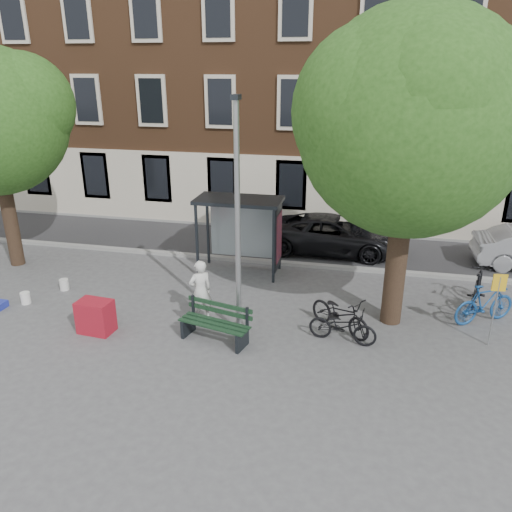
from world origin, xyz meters
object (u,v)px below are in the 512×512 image
object	(u,v)px
bench	(216,325)
bike_b	(485,303)
bike_d	(477,288)
red_stand	(96,317)
car_dark	(333,234)
bike_a	(343,326)
bike_c	(340,314)
notice_sign	(497,294)
bus_shelter	(251,219)
lamppost	(238,234)
painter	(200,291)

from	to	relation	value
bench	bike_b	xyz separation A→B (m)	(6.98, 2.53, 0.13)
bike_d	red_stand	bearing A→B (deg)	37.69
car_dark	red_stand	xyz separation A→B (m)	(-5.72, -7.55, -0.25)
bike_a	bike_c	size ratio (longest dim) A/B	0.89
bench	bike_a	xyz separation A→B (m)	(3.22, 0.62, 0.01)
bike_b	bike_d	xyz separation A→B (m)	(0.00, 1.07, -0.02)
bike_b	car_dark	bearing A→B (deg)	12.85
notice_sign	bus_shelter	bearing A→B (deg)	147.41
lamppost	bike_c	bearing A→B (deg)	13.43
bench	bike_d	world-z (taller)	bike_d
bus_shelter	bike_a	world-z (taller)	bus_shelter
bike_d	car_dark	bearing A→B (deg)	-22.18
bike_c	bike_d	world-z (taller)	bike_d
bus_shelter	bike_a	size ratio (longest dim) A/B	1.62
bike_a	notice_sign	size ratio (longest dim) A/B	0.89
red_stand	painter	bearing A→B (deg)	26.15
bike_b	bike_c	bearing A→B (deg)	78.42
bus_shelter	bike_d	world-z (taller)	bus_shelter
painter	lamppost	bearing A→B (deg)	121.54
bike_a	red_stand	bearing A→B (deg)	106.62
bike_a	red_stand	distance (m)	6.54
painter	bike_b	size ratio (longest dim) A/B	0.92
painter	car_dark	xyz separation A→B (m)	(3.18, 6.31, -0.19)
car_dark	red_stand	bearing A→B (deg)	144.18
painter	notice_sign	distance (m)	7.64
bus_shelter	bike_a	xyz separation A→B (m)	(3.34, -4.04, -1.46)
bus_shelter	bike_d	xyz separation A→B (m)	(7.11, -1.07, -1.35)
bus_shelter	painter	world-z (taller)	bus_shelter
bike_a	painter	bearing A→B (deg)	93.63
notice_sign	lamppost	bearing A→B (deg)	179.52
car_dark	red_stand	distance (m)	9.48
painter	red_stand	size ratio (longest dim) A/B	1.99
lamppost	painter	bearing A→B (deg)	160.68
bench	bike_b	world-z (taller)	bike_b
painter	bike_c	world-z (taller)	painter
bus_shelter	car_dark	size ratio (longest dim) A/B	0.57
lamppost	bike_d	xyz separation A→B (m)	(6.50, 3.04, -2.22)
bike_d	red_stand	size ratio (longest dim) A/B	2.10
bike_c	red_stand	size ratio (longest dim) A/B	2.19
bike_c	notice_sign	world-z (taller)	notice_sign
lamppost	bike_a	bearing A→B (deg)	1.42
lamppost	painter	distance (m)	2.28
bike_d	painter	bearing A→B (deg)	35.79
bike_d	bus_shelter	bearing A→B (deg)	8.48
bike_c	notice_sign	xyz separation A→B (m)	(3.78, 0.08, 0.92)
car_dark	bike_d	bearing A→B (deg)	-127.89
bench	red_stand	size ratio (longest dim) A/B	2.20
bus_shelter	bike_c	size ratio (longest dim) A/B	1.45
bike_b	red_stand	bearing A→B (deg)	74.56
bike_b	car_dark	distance (m)	6.57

